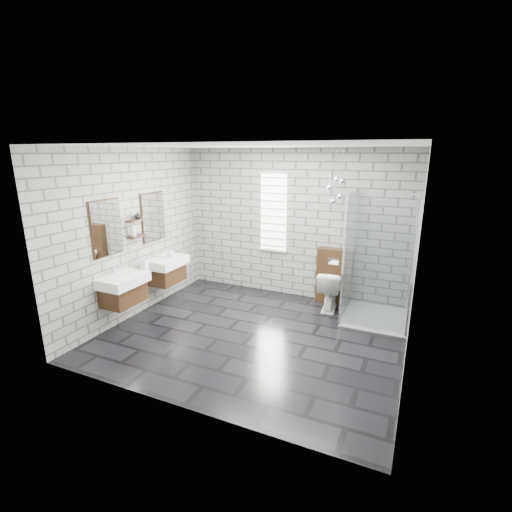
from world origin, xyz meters
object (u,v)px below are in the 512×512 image
Objects in this scene: vanity_left at (121,281)px; shower_enclosure at (371,291)px; cistern_panel at (334,276)px; toilet at (330,290)px; vanity_right at (165,263)px.

shower_enclosure is at bearing 27.47° from vanity_left.
shower_enclosure is (0.70, -0.52, 0.00)m from cistern_panel.
vanity_left is 3.85m from shower_enclosure.
vanity_left is at bearing -152.53° from shower_enclosure.
shower_enclosure reaches higher than toilet.
shower_enclosure reaches higher than vanity_left.
cistern_panel is 0.87m from shower_enclosure.
vanity_right reaches higher than cistern_panel.
vanity_left reaches higher than toilet.
shower_enclosure is (3.41, 1.77, -0.25)m from vanity_left.
cistern_panel is (2.71, 2.29, -0.26)m from vanity_left.
vanity_right is at bearing 14.16° from toilet.
vanity_right is at bearing -155.35° from cistern_panel.
vanity_left is at bearing -139.79° from cistern_panel.
shower_enclosure reaches higher than cistern_panel.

